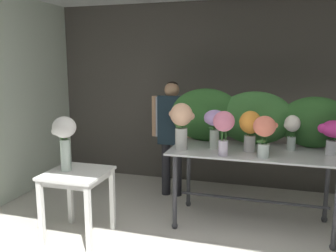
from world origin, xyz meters
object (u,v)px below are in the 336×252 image
Objects in this scene: display_table_glass at (254,163)px; vase_ivory_ranunculus at (292,129)px; florist at (172,127)px; vase_white_roses_tall at (64,136)px; side_table_white at (77,181)px; vase_sunset_stock at (250,127)px; vase_magenta_tulips at (333,133)px; vase_lilac_peonies at (215,123)px; vase_rosy_anemones at (224,126)px; vase_coral_roses at (264,131)px; vase_peach_freesia at (181,121)px.

display_table_glass is 0.56m from vase_ivory_ranunculus.
florist is 1.62m from vase_white_roses_tall.
side_table_white is 1.63× the size of vase_sunset_stock.
vase_sunset_stock is 1.22× the size of vase_magenta_tulips.
vase_rosy_anemones is (0.14, -0.28, 0.02)m from vase_lilac_peonies.
vase_sunset_stock is (-0.44, -0.19, 0.03)m from vase_ivory_ranunculus.
vase_white_roses_tall is at bearing -151.70° from vase_lilac_peonies.
vase_coral_roses is 0.75× the size of vase_white_roses_tall.
side_table_white is 1.28m from vase_peach_freesia.
florist is at bearing 161.26° from vase_ivory_ranunculus.
vase_rosy_anemones is at bearing -147.28° from vase_ivory_ranunculus.
florist is at bearing 63.15° from vase_white_roses_tall.
vase_lilac_peonies is 1.61m from vase_white_roses_tall.
vase_magenta_tulips is (1.91, -0.60, 0.14)m from florist.
vase_lilac_peonies is 1.12× the size of vase_ivory_ranunculus.
florist reaches higher than vase_coral_roses.
vase_rosy_anemones is at bearing 17.44° from vase_white_roses_tall.
display_table_glass is 3.21× the size of vase_white_roses_tall.
vase_rosy_anemones reaches higher than vase_coral_roses.
vase_ivory_ranunculus is 0.47m from vase_sunset_stock.
vase_ivory_ranunculus is at bearing 11.30° from vase_lilac_peonies.
florist is at bearing 67.24° from side_table_white.
side_table_white is at bearing -161.16° from vase_rosy_anemones.
vase_white_roses_tall is (-1.07, -0.63, -0.10)m from vase_peach_freesia.
vase_peach_freesia reaches higher than vase_rosy_anemones.
vase_lilac_peonies reaches higher than vase_coral_roses.
florist is 3.56× the size of vase_sunset_stock.
vase_rosy_anemones is 1.63m from vase_white_roses_tall.
vase_coral_roses is 0.49m from vase_ivory_ranunculus.
vase_rosy_anemones is (-0.30, -0.31, 0.45)m from display_table_glass.
vase_rosy_anemones is at bearing -63.58° from vase_lilac_peonies.
florist is at bearing 143.37° from vase_coral_roses.
vase_white_roses_tall is at bearing -162.28° from vase_magenta_tulips.
display_table_glass is at bearing 23.40° from vase_white_roses_tall.
florist is at bearing 150.54° from display_table_glass.
florist is at bearing 146.98° from vase_sunset_stock.
vase_lilac_peonies is at bearing 28.30° from vase_white_roses_tall.
vase_peach_freesia is at bearing 33.51° from side_table_white.
vase_peach_freesia reaches higher than side_table_white.
vase_peach_freesia is 1.16× the size of vase_sunset_stock.
vase_lilac_peonies is (0.69, -0.68, 0.20)m from florist.
florist is 0.91m from vase_peach_freesia.
vase_coral_roses reaches higher than display_table_glass.
vase_white_roses_tall reaches higher than vase_ivory_ranunculus.
florist is at bearing 130.98° from vase_rosy_anemones.
florist reaches higher than side_table_white.
florist is at bearing 112.98° from vase_peach_freesia.
vase_sunset_stock is at bearing 8.85° from vase_peach_freesia.
vase_magenta_tulips is (0.40, -0.09, -0.01)m from vase_ivory_ranunculus.
vase_ivory_ranunculus is 0.68× the size of vase_white_roses_tall.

